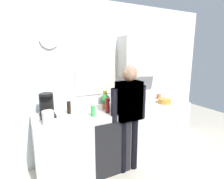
{
  "coord_description": "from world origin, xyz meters",
  "views": [
    {
      "loc": [
        -1.34,
        -2.1,
        1.77
      ],
      "look_at": [
        -0.14,
        0.25,
        1.23
      ],
      "focal_mm": 28.62,
      "sensor_mm": 36.0,
      "label": 1
    }
  ],
  "objects": [
    {
      "name": "storage_canister",
      "position": [
        -1.1,
        0.09,
        1.0
      ],
      "size": [
        0.14,
        0.14,
        0.17
      ],
      "primitive_type": "cylinder",
      "color": "silver",
      "rests_on": "kitchen_counter"
    },
    {
      "name": "person_guest",
      "position": [
        0.0,
        0.0,
        0.95
      ],
      "size": [
        0.57,
        0.22,
        1.6
      ],
      "rotation": [
        0.0,
        0.0,
        3.46
      ],
      "color": "black",
      "rests_on": "ground_plane"
    },
    {
      "name": "ground_plane",
      "position": [
        0.0,
        0.0,
        0.0
      ],
      "size": [
        8.0,
        8.0,
        0.0
      ],
      "primitive_type": "plane",
      "color": "beige"
    },
    {
      "name": "bottle_dark_sauce",
      "position": [
        -0.77,
        0.38,
        1.0
      ],
      "size": [
        0.06,
        0.06,
        0.18
      ],
      "primitive_type": "cylinder",
      "color": "black",
      "rests_on": "kitchen_counter"
    },
    {
      "name": "person_at_sink",
      "position": [
        0.0,
        0.0,
        0.95
      ],
      "size": [
        0.57,
        0.22,
        1.6
      ],
      "rotation": [
        0.0,
        0.0,
        0.24
      ],
      "color": "black",
      "rests_on": "ground_plane"
    },
    {
      "name": "mixing_bowl",
      "position": [
        0.84,
        0.16,
        0.95
      ],
      "size": [
        0.22,
        0.22,
        0.08
      ],
      "primitive_type": "cylinder",
      "color": "orange",
      "rests_on": "kitchen_counter"
    },
    {
      "name": "dishwasher_panel",
      "position": [
        -0.26,
        -0.03,
        0.41
      ],
      "size": [
        0.56,
        0.02,
        0.82
      ],
      "primitive_type": "cube",
      "color": "black",
      "rests_on": "ground_plane"
    },
    {
      "name": "coffee_maker",
      "position": [
        -1.07,
        0.41,
        1.06
      ],
      "size": [
        0.2,
        0.2,
        0.33
      ],
      "color": "black",
      "rests_on": "kitchen_counter"
    },
    {
      "name": "back_wall_assembly",
      "position": [
        0.08,
        0.7,
        1.36
      ],
      "size": [
        4.17,
        0.42,
        2.6
      ],
      "color": "silver",
      "rests_on": "ground_plane"
    },
    {
      "name": "dish_soap",
      "position": [
        -0.51,
        0.12,
        0.99
      ],
      "size": [
        0.06,
        0.06,
        0.18
      ],
      "color": "green",
      "rests_on": "kitchen_counter"
    },
    {
      "name": "bottle_clear_soda",
      "position": [
        0.05,
        0.23,
        1.05
      ],
      "size": [
        0.09,
        0.09,
        0.28
      ],
      "primitive_type": "cylinder",
      "color": "#2D8C33",
      "rests_on": "kitchen_counter"
    },
    {
      "name": "kitchen_counter",
      "position": [
        0.0,
        0.3,
        0.46
      ],
      "size": [
        2.57,
        0.64,
        0.91
      ],
      "primitive_type": "cube",
      "color": "beige",
      "rests_on": "ground_plane"
    },
    {
      "name": "bottle_green_wine",
      "position": [
        -0.01,
        0.06,
        1.06
      ],
      "size": [
        0.07,
        0.07,
        0.3
      ],
      "primitive_type": "cylinder",
      "color": "#195923",
      "rests_on": "kitchen_counter"
    },
    {
      "name": "bottle_olive_oil",
      "position": [
        -0.14,
        0.51,
        1.04
      ],
      "size": [
        0.06,
        0.06,
        0.25
      ],
      "primitive_type": "cylinder",
      "color": "olive",
      "rests_on": "kitchen_counter"
    },
    {
      "name": "cup_terracotta_mug",
      "position": [
        0.96,
        0.46,
        0.96
      ],
      "size": [
        0.08,
        0.08,
        0.09
      ],
      "primitive_type": "cylinder",
      "color": "#B26647",
      "rests_on": "kitchen_counter"
    },
    {
      "name": "potted_plant",
      "position": [
        -0.21,
        0.34,
        1.04
      ],
      "size": [
        0.15,
        0.15,
        0.23
      ],
      "color": "#9E5638",
      "rests_on": "kitchen_counter"
    },
    {
      "name": "bottle_amber_beer",
      "position": [
        0.62,
        0.54,
        1.03
      ],
      "size": [
        0.06,
        0.06,
        0.23
      ],
      "primitive_type": "cylinder",
      "color": "brown",
      "rests_on": "kitchen_counter"
    },
    {
      "name": "bottle_red_vinegar",
      "position": [
        -0.26,
        0.16,
        1.02
      ],
      "size": [
        0.06,
        0.06,
        0.22
      ],
      "primitive_type": "cylinder",
      "color": "maroon",
      "rests_on": "kitchen_counter"
    }
  ]
}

